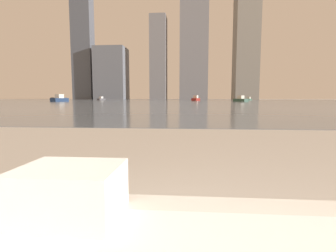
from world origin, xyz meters
name	(u,v)px	position (x,y,z in m)	size (l,w,h in m)	color
towel_stack	(70,192)	(-0.13, 0.81, 0.59)	(0.23, 0.19, 0.12)	white
harbor_water	(189,101)	(0.00, 62.00, 0.01)	(180.00, 110.00, 0.01)	slate
harbor_boat_0	(249,99)	(17.10, 77.88, 0.37)	(2.16, 2.85, 1.03)	#335647
harbor_boat_1	(101,99)	(-26.91, 78.58, 0.41)	(1.89, 3.20, 1.14)	#4C4C51
harbor_boat_2	(196,99)	(1.64, 69.38, 0.50)	(2.37, 3.95, 1.40)	maroon
harbor_boat_3	(60,99)	(-26.40, 51.87, 0.53)	(2.22, 4.18, 1.49)	navy
harbor_boat_4	(59,98)	(-40.89, 79.61, 0.65)	(3.33, 5.13, 1.82)	#4C4C51
harbor_boat_5	(241,99)	(10.32, 54.27, 0.44)	(2.68, 3.38, 1.23)	#335647
skyline_tower_0	(82,14)	(-48.33, 118.00, 38.02)	(8.82, 6.22, 76.04)	#4C515B
skyline_tower_1	(112,74)	(-35.38, 118.00, 11.54)	(13.51, 11.99, 23.07)	slate
skyline_tower_2	(159,59)	(-13.91, 118.00, 18.04)	(6.95, 9.66, 36.09)	slate
skyline_tower_3	(194,32)	(1.62, 118.00, 29.03)	(12.10, 9.03, 58.05)	slate
skyline_tower_4	(247,25)	(23.88, 118.00, 31.68)	(9.65, 11.61, 63.36)	gray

